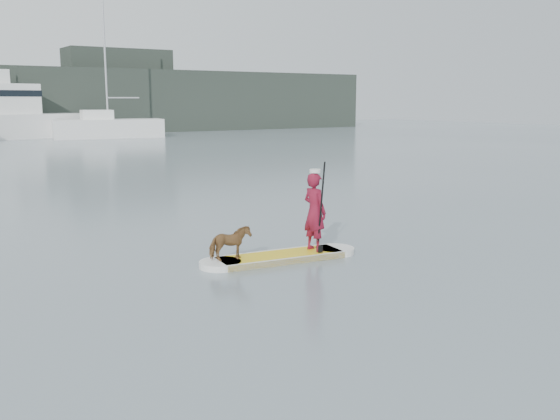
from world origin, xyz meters
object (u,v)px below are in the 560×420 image
sailboat_e (107,127)px  motor_yacht_a (2,113)px  dog (230,243)px  paddler (315,212)px  paddleboard (280,257)px

sailboat_e → motor_yacht_a: size_ratio=1.01×
dog → motor_yacht_a: motor_yacht_a is taller
paddler → dog: paddler is taller
dog → motor_yacht_a: 44.66m
paddler → motor_yacht_a: 44.77m
paddler → motor_yacht_a: bearing=-8.7°
paddler → dog: (-1.80, 0.22, -0.46)m
paddleboard → paddler: 1.14m
paddleboard → sailboat_e: 42.60m
dog → sailboat_e: size_ratio=0.06×
paddleboard → dog: dog is taller
paddleboard → sailboat_e: size_ratio=0.26×
paddler → paddleboard: bearing=76.3°
paddler → sailboat_e: bearing=-19.0°
dog → paddleboard: bearing=-90.8°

